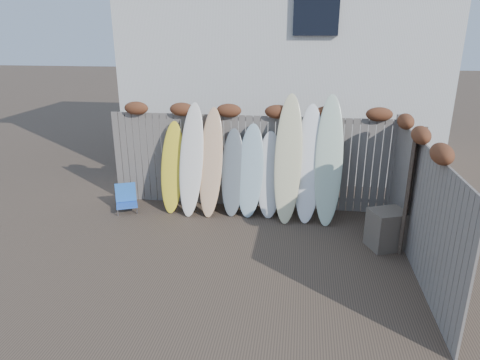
# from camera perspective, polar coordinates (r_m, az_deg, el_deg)

# --- Properties ---
(ground) EXTENTS (80.00, 80.00, 0.00)m
(ground) POSITION_cam_1_polar(r_m,az_deg,el_deg) (7.36, -1.38, -10.45)
(ground) COLOR #493A2D
(back_fence) EXTENTS (6.05, 0.28, 2.24)m
(back_fence) POSITION_cam_1_polar(r_m,az_deg,el_deg) (9.09, 1.46, 3.52)
(back_fence) COLOR slate
(back_fence) RESTS_ON ground
(right_fence) EXTENTS (0.28, 4.40, 2.24)m
(right_fence) POSITION_cam_1_polar(r_m,az_deg,el_deg) (7.26, 22.92, -2.48)
(right_fence) COLOR slate
(right_fence) RESTS_ON ground
(house) EXTENTS (8.50, 5.50, 6.33)m
(house) POSITION_cam_1_polar(r_m,az_deg,el_deg) (12.82, 5.91, 17.13)
(house) COLOR silver
(house) RESTS_ON ground
(beach_chair) EXTENTS (0.58, 0.60, 0.57)m
(beach_chair) POSITION_cam_1_polar(r_m,az_deg,el_deg) (9.44, -14.92, -2.43)
(beach_chair) COLOR blue
(beach_chair) RESTS_ON ground
(wooden_crate) EXTENTS (0.74, 0.69, 0.70)m
(wooden_crate) POSITION_cam_1_polar(r_m,az_deg,el_deg) (8.00, 19.01, -6.22)
(wooden_crate) COLOR brown
(wooden_crate) RESTS_ON ground
(lattice_panel) EXTENTS (0.55, 1.25, 1.99)m
(lattice_panel) POSITION_cam_1_polar(r_m,az_deg,el_deg) (8.19, 22.10, -1.08)
(lattice_panel) COLOR #2E251C
(lattice_panel) RESTS_ON ground
(surfboard_0) EXTENTS (0.49, 0.67, 1.88)m
(surfboard_0) POSITION_cam_1_polar(r_m,az_deg,el_deg) (9.11, -9.01, 1.69)
(surfboard_0) COLOR yellow
(surfboard_0) RESTS_ON ground
(surfboard_1) EXTENTS (0.54, 0.83, 2.27)m
(surfboard_1) POSITION_cam_1_polar(r_m,az_deg,el_deg) (8.88, -6.49, 2.70)
(surfboard_1) COLOR white
(surfboard_1) RESTS_ON ground
(surfboard_2) EXTENTS (0.52, 0.79, 2.19)m
(surfboard_2) POSITION_cam_1_polar(r_m,az_deg,el_deg) (8.81, -3.90, 2.35)
(surfboard_2) COLOR #ECBF79
(surfboard_2) RESTS_ON ground
(surfboard_3) EXTENTS (0.49, 0.65, 1.77)m
(surfboard_3) POSITION_cam_1_polar(r_m,az_deg,el_deg) (8.84, -0.98, 1.02)
(surfboard_3) COLOR slate
(surfboard_3) RESTS_ON ground
(surfboard_4) EXTENTS (0.59, 0.71, 1.87)m
(surfboard_4) POSITION_cam_1_polar(r_m,az_deg,el_deg) (8.78, 1.40, 1.25)
(surfboard_4) COLOR #9FBDC6
(surfboard_4) RESTS_ON ground
(surfboard_5) EXTENTS (0.54, 0.64, 1.73)m
(surfboard_5) POSITION_cam_1_polar(r_m,az_deg,el_deg) (8.77, 3.95, 0.69)
(surfboard_5) COLOR silver
(surfboard_5) RESTS_ON ground
(surfboard_6) EXTENTS (0.57, 0.89, 2.49)m
(surfboard_6) POSITION_cam_1_polar(r_m,az_deg,el_deg) (8.55, 6.44, 2.82)
(surfboard_6) COLOR beige
(surfboard_6) RESTS_ON ground
(surfboard_7) EXTENTS (0.59, 0.84, 2.30)m
(surfboard_7) POSITION_cam_1_polar(r_m,az_deg,el_deg) (8.62, 9.14, 2.14)
(surfboard_7) COLOR white
(surfboard_7) RESTS_ON ground
(surfboard_8) EXTENTS (0.56, 0.88, 2.49)m
(surfboard_8) POSITION_cam_1_polar(r_m,az_deg,el_deg) (8.57, 11.77, 2.58)
(surfboard_8) COLOR beige
(surfboard_8) RESTS_ON ground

